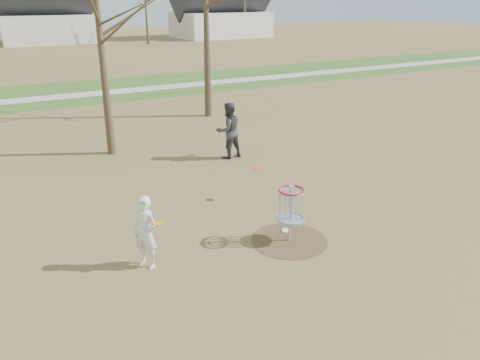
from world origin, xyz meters
The scene contains 10 objects.
ground centered at (0.00, 0.00, 0.00)m, with size 160.00×160.00×0.00m, color brown.
green_band centered at (0.00, 21.00, 0.01)m, with size 160.00×8.00×0.01m, color #2D5119.
footpath centered at (0.00, 20.00, 0.01)m, with size 160.00×1.50×0.01m, color #9E9E99.
dirt_circle centered at (0.00, 0.00, 0.01)m, with size 1.80×1.80×0.01m, color #47331E.
player_standing centered at (-3.27, 0.52, 0.79)m, with size 0.58×0.38×1.59m, color silver.
player_throwing centered at (1.52, 6.06, 0.98)m, with size 0.95×0.74×1.96m, color #36353B.
disc_grounded centered at (0.19, 0.42, 0.02)m, with size 0.22×0.22×0.02m, color white.
discs_in_play centered at (-1.16, 1.47, 0.97)m, with size 3.77×2.30×0.11m.
disc_golf_basket centered at (0.00, 0.00, 0.91)m, with size 0.64×0.64×1.35m.
houses_row centered at (4.32, 52.56, 3.52)m, with size 56.51×10.01×7.26m.
Camera 1 is at (-5.65, -7.97, 5.37)m, focal length 35.00 mm.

